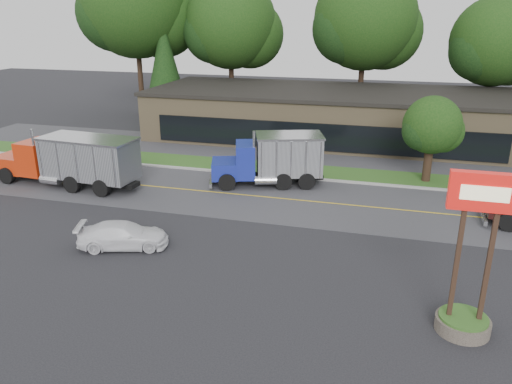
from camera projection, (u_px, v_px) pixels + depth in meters
The scene contains 17 objects.
ground at pixel (211, 262), 22.81m from camera, with size 140.00×140.00×0.00m, color #2B2B30.
road at pixel (261, 197), 30.98m from camera, with size 60.00×8.00×0.02m, color #4E4E53.
center_line at pixel (261, 197), 30.98m from camera, with size 60.00×0.12×0.01m, color gold.
curb at pixel (276, 177), 34.79m from camera, with size 60.00×0.30×0.12m, color #9E9E99.
grass_verge at pixel (282, 169), 36.43m from camera, with size 60.00×3.40×0.03m, color #2E5B1F.
far_parking at pixel (295, 152), 40.97m from camera, with size 60.00×7.00×0.02m, color #4E4E53.
strip_mall at pixel (330, 116), 45.24m from camera, with size 32.00×12.00×4.00m, color #8B7655.
bilo_sign at pixel (470, 281), 17.24m from camera, with size 2.20×1.90×5.95m.
tree_far_a at pixel (137, 8), 53.11m from camera, with size 12.44×11.71×17.75m.
tree_far_b at pixel (232, 27), 53.08m from camera, with size 10.28×9.67×14.66m.
tree_far_c at pixel (367, 23), 49.44m from camera, with size 10.77×10.13×15.36m.
tree_far_d at pixel (496, 46), 46.17m from camera, with size 8.68×8.17×12.39m.
evergreen_left at pixel (165, 64), 52.09m from camera, with size 4.60×4.60×10.46m.
tree_verge at pixel (433, 128), 32.73m from camera, with size 4.04×3.80×5.76m.
dump_truck_red at pixel (71, 159), 32.35m from camera, with size 10.74×3.36×3.36m.
dump_truck_blue at pixel (274, 158), 32.66m from camera, with size 7.61×4.57×3.36m.
rally_car at pixel (123, 235), 24.13m from camera, with size 1.75×4.31×1.25m, color white.
Camera 1 is at (7.39, -19.11, 10.74)m, focal length 35.00 mm.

